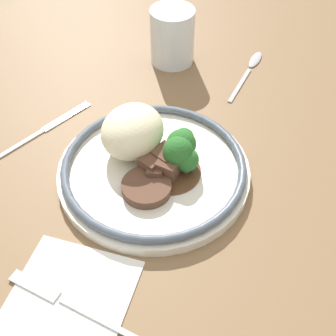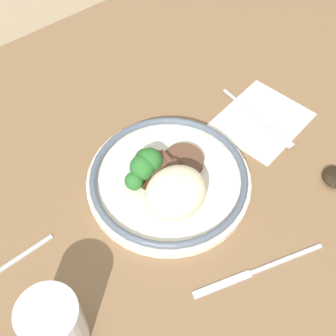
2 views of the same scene
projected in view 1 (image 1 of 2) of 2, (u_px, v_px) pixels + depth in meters
ground_plane at (160, 181)px, 0.74m from camera, size 8.00×8.00×0.00m
dining_table at (160, 170)px, 0.72m from camera, size 1.57×1.02×0.05m
napkin at (66, 306)px, 0.54m from camera, size 0.19×0.17×0.00m
plate at (152, 160)px, 0.67m from camera, size 0.28×0.28×0.09m
juice_glass at (172, 38)px, 0.84m from camera, size 0.08×0.08×0.10m
fork at (62, 300)px, 0.54m from camera, size 0.02×0.18×0.00m
knife at (40, 132)px, 0.74m from camera, size 0.21×0.07×0.00m
spoon at (252, 66)px, 0.86m from camera, size 0.17×0.02×0.01m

